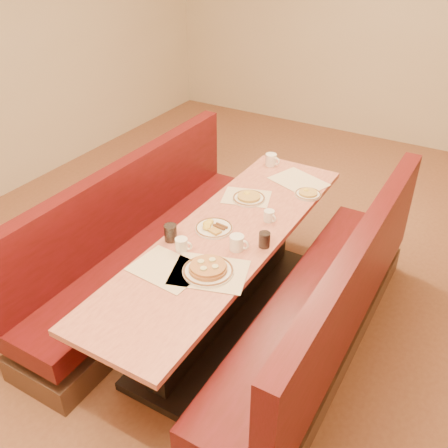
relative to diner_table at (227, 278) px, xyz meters
The scene contains 19 objects.
ground 0.37m from the diner_table, ahead, with size 8.00×8.00×0.00m, color #9E6647.
room_envelope 1.56m from the diner_table, ahead, with size 6.04×8.04×2.82m.
diner_table is the anchor object (origin of this frame).
booth_left 0.73m from the diner_table, behind, with size 0.55×2.50×1.05m.
booth_right 0.73m from the diner_table, ahead, with size 0.55×2.50×1.05m.
placemat_near_left 0.65m from the diner_table, 103.06° to the right, with size 0.42×0.31×0.00m, color beige.
placemat_near_right 0.58m from the diner_table, 73.99° to the right, with size 0.45×0.34×0.00m, color beige.
placemat_far_left 0.64m from the diner_table, 103.41° to the left, with size 0.35×0.26×0.00m, color beige.
placemat_far_right 1.02m from the diner_table, 82.70° to the left, with size 0.41×0.31×0.00m, color beige.
pancake_plate 0.59m from the diner_table, 74.98° to the right, with size 0.31×0.31×0.07m.
eggs_plate 0.41m from the diner_table, behind, with size 0.26×0.26×0.05m.
extra_plate_mid 0.90m from the diner_table, 70.87° to the left, with size 0.20×0.20×0.04m.
extra_plate_far 0.63m from the diner_table, 100.51° to the left, with size 0.24×0.24×0.05m.
coffee_mug_a 0.47m from the diner_table, 39.56° to the right, with size 0.13×0.09×0.10m.
coffee_mug_b 0.54m from the diner_table, 116.32° to the right, with size 0.11×0.08×0.09m.
coffee_mug_c 0.54m from the diner_table, 59.39° to the left, with size 0.10×0.07×0.08m.
coffee_mug_d 1.20m from the diner_table, 100.46° to the left, with size 0.13×0.09×0.10m.
soda_tumbler_near 0.57m from the diner_table, 138.16° to the right, with size 0.08×0.08×0.12m.
soda_tumbler_mid 0.51m from the diner_table, ahead, with size 0.07×0.07×0.10m.
Camera 1 is at (1.39, -2.41, 2.61)m, focal length 40.00 mm.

